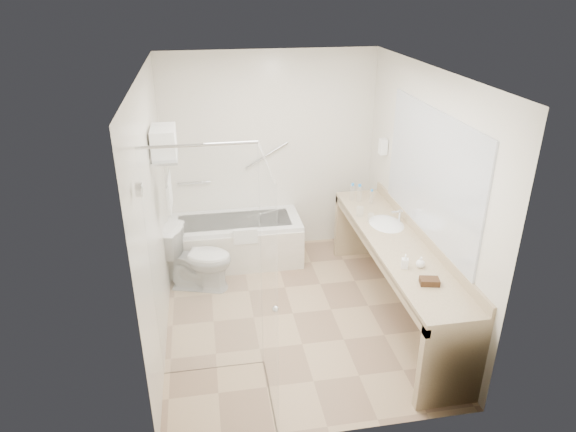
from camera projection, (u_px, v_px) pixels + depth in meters
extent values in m
plane|color=tan|center=(293.00, 313.00, 5.43)|extent=(3.20, 3.20, 0.00)
cube|color=silver|center=(294.00, 71.00, 4.38)|extent=(2.60, 3.20, 0.10)
cube|color=beige|center=(270.00, 154.00, 6.33)|extent=(2.60, 0.10, 2.50)
cube|color=beige|center=(336.00, 298.00, 3.47)|extent=(2.60, 0.10, 2.50)
cube|color=beige|center=(154.00, 215.00, 4.70)|extent=(0.10, 3.20, 2.50)
cube|color=beige|center=(422.00, 196.00, 5.10)|extent=(0.10, 3.20, 2.50)
cube|color=silver|center=(235.00, 240.00, 6.35)|extent=(1.60, 0.70, 0.55)
cube|color=silver|center=(238.00, 256.00, 6.04)|extent=(1.60, 0.02, 0.50)
cube|color=white|center=(245.00, 236.00, 5.96)|extent=(0.28, 0.06, 0.18)
cylinder|color=silver|center=(194.00, 183.00, 6.28)|extent=(0.40, 0.03, 0.03)
cylinder|color=silver|center=(267.00, 155.00, 6.29)|extent=(0.53, 0.03, 0.33)
cube|color=silver|center=(207.00, 268.00, 4.23)|extent=(0.90, 0.01, 2.10)
cube|color=silver|center=(269.00, 293.00, 3.89)|extent=(0.02, 0.90, 2.10)
cylinder|color=silver|center=(198.00, 145.00, 3.79)|extent=(0.90, 0.02, 0.02)
sphere|color=silver|center=(275.00, 309.00, 3.79)|extent=(0.05, 0.05, 0.05)
cylinder|color=silver|center=(139.00, 190.00, 3.39)|extent=(0.04, 0.10, 0.10)
cube|color=silver|center=(165.00, 155.00, 4.84)|extent=(0.24, 0.55, 0.02)
cylinder|color=silver|center=(168.00, 177.00, 4.94)|extent=(0.02, 0.55, 0.02)
cube|color=white|center=(169.00, 193.00, 5.00)|extent=(0.03, 0.42, 0.32)
cube|color=white|center=(165.00, 150.00, 4.82)|extent=(0.22, 0.40, 0.08)
cube|color=white|center=(164.00, 141.00, 4.79)|extent=(0.22, 0.40, 0.08)
cube|color=white|center=(163.00, 132.00, 4.75)|extent=(0.22, 0.40, 0.08)
cube|color=tan|center=(397.00, 243.00, 5.10)|extent=(0.55, 2.70, 0.05)
cube|color=tan|center=(423.00, 235.00, 5.11)|extent=(0.03, 2.70, 0.10)
cube|color=tan|center=(372.00, 250.00, 5.09)|extent=(0.04, 2.70, 0.08)
cube|color=tan|center=(451.00, 365.00, 4.11)|extent=(0.55, 0.08, 0.80)
cube|color=tan|center=(357.00, 225.00, 6.45)|extent=(0.55, 0.08, 0.80)
ellipsoid|color=silver|center=(386.00, 226.00, 5.47)|extent=(0.40, 0.52, 0.14)
cylinder|color=silver|center=(400.00, 216.00, 5.44)|extent=(0.03, 0.03, 0.14)
cube|color=silver|center=(431.00, 173.00, 4.84)|extent=(0.02, 2.00, 1.20)
cube|color=white|center=(383.00, 147.00, 5.95)|extent=(0.08, 0.10, 0.18)
imported|color=silver|center=(199.00, 258.00, 5.75)|extent=(0.85, 0.62, 0.74)
cube|color=#432C18|center=(429.00, 281.00, 4.36)|extent=(0.18, 0.14, 0.05)
imported|color=white|center=(405.00, 265.00, 4.61)|extent=(0.10, 0.15, 0.06)
imported|color=white|center=(421.00, 263.00, 4.61)|extent=(0.09, 0.11, 0.08)
cylinder|color=silver|center=(352.00, 193.00, 6.01)|extent=(0.06, 0.06, 0.18)
cylinder|color=#2785DE|center=(353.00, 184.00, 5.97)|extent=(0.03, 0.03, 0.03)
cylinder|color=silver|center=(371.00, 197.00, 5.92)|extent=(0.05, 0.05, 0.15)
cylinder|color=#2785DE|center=(372.00, 190.00, 5.89)|extent=(0.03, 0.03, 0.02)
cylinder|color=silver|center=(359.00, 194.00, 5.97)|extent=(0.07, 0.07, 0.19)
cylinder|color=#2785DE|center=(360.00, 185.00, 5.92)|extent=(0.03, 0.03, 0.03)
cylinder|color=silver|center=(371.00, 218.00, 5.48)|extent=(0.09, 0.09, 0.09)
cylinder|color=silver|center=(360.00, 211.00, 5.62)|extent=(0.09, 0.09, 0.10)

